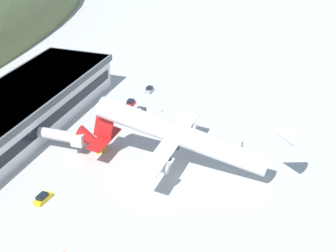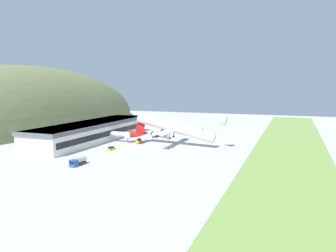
% 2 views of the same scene
% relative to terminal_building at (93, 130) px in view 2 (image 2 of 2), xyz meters
% --- Properties ---
extents(ground_plane, '(371.26, 371.26, 0.00)m').
position_rel_terminal_building_xyz_m(ground_plane, '(-0.85, -47.83, -5.50)').
color(ground_plane, '#B7B5AF').
extents(grass_strip_foreground, '(334.13, 31.41, 0.08)m').
position_rel_terminal_building_xyz_m(grass_strip_foreground, '(-0.85, -96.71, -5.46)').
color(grass_strip_foreground, '#759947').
rests_on(grass_strip_foreground, ground_plane).
extents(hill_backdrop, '(252.11, 77.72, 83.47)m').
position_rel_terminal_building_xyz_m(hill_backdrop, '(28.41, 68.94, -5.50)').
color(hill_backdrop, '#667047').
rests_on(hill_backdrop, ground_plane).
extents(terminal_building, '(85.09, 20.85, 9.71)m').
position_rel_terminal_building_xyz_m(terminal_building, '(0.00, 0.00, 0.00)').
color(terminal_building, white).
rests_on(terminal_building, ground_plane).
extents(jetway_0, '(3.38, 12.04, 5.43)m').
position_rel_terminal_building_xyz_m(jetway_0, '(1.15, -16.60, -1.51)').
color(jetway_0, silver).
rests_on(jetway_0, ground_plane).
extents(cargo_airplane, '(32.08, 50.38, 15.07)m').
position_rel_terminal_building_xyz_m(cargo_airplane, '(2.25, -44.06, 2.78)').
color(cargo_airplane, silver).
extents(service_car_0, '(3.66, 1.79, 1.60)m').
position_rel_terminal_building_xyz_m(service_car_0, '(40.97, -22.64, -4.84)').
color(service_car_0, '#999EA3').
rests_on(service_car_0, ground_plane).
extents(service_car_1, '(3.93, 1.87, 1.55)m').
position_rel_terminal_building_xyz_m(service_car_1, '(30.49, -20.97, -4.86)').
color(service_car_1, '#B21E1E').
rests_on(service_car_1, ground_plane).
extents(service_car_2, '(4.21, 2.02, 1.65)m').
position_rel_terminal_building_xyz_m(service_car_2, '(4.59, -24.41, -4.82)').
color(service_car_2, gold).
rests_on(service_car_2, ground_plane).
extents(service_car_3, '(4.70, 2.15, 1.62)m').
position_rel_terminal_building_xyz_m(service_car_3, '(-18.93, -22.27, -4.83)').
color(service_car_3, gold).
rests_on(service_car_3, ground_plane).
extents(fuel_truck, '(6.57, 2.51, 3.07)m').
position_rel_terminal_building_xyz_m(fuel_truck, '(22.21, -26.50, -4.04)').
color(fuel_truck, '#333338').
rests_on(fuel_truck, ground_plane).
extents(box_truck, '(7.22, 2.74, 3.19)m').
position_rel_terminal_building_xyz_m(box_truck, '(-47.35, -25.54, -4.00)').
color(box_truck, '#264C99').
rests_on(box_truck, ground_plane).
extents(traffic_cone_0, '(0.52, 0.52, 0.58)m').
position_rel_terminal_building_xyz_m(traffic_cone_0, '(29.56, -30.76, -5.22)').
color(traffic_cone_0, orange).
rests_on(traffic_cone_0, ground_plane).
extents(traffic_cone_1, '(0.52, 0.52, 0.58)m').
position_rel_terminal_building_xyz_m(traffic_cone_1, '(-32.11, -34.29, -5.22)').
color(traffic_cone_1, orange).
rests_on(traffic_cone_1, ground_plane).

